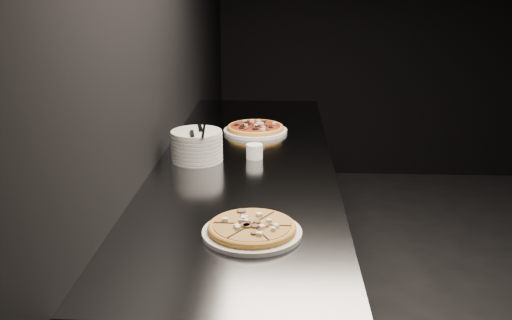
{
  "coord_description": "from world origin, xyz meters",
  "views": [
    {
      "loc": [
        -1.97,
        -2.33,
        1.67
      ],
      "look_at": [
        -2.08,
        -0.1,
        0.95
      ],
      "focal_mm": 40.0,
      "sensor_mm": 36.0,
      "label": 1
    }
  ],
  "objects_px": {
    "cutlery": "(198,131)",
    "ramekin": "(254,151)",
    "pizza_mushroom": "(252,229)",
    "counter": "(246,255)",
    "plate_stack": "(197,146)",
    "pizza_tomato": "(255,129)"
  },
  "relations": [
    {
      "from": "pizza_tomato",
      "to": "cutlery",
      "type": "bearing_deg",
      "value": -114.28
    },
    {
      "from": "counter",
      "to": "cutlery",
      "type": "distance_m",
      "value": 0.62
    },
    {
      "from": "counter",
      "to": "pizza_mushroom",
      "type": "relative_size",
      "value": 8.02
    },
    {
      "from": "counter",
      "to": "plate_stack",
      "type": "distance_m",
      "value": 0.56
    },
    {
      "from": "counter",
      "to": "ramekin",
      "type": "relative_size",
      "value": 34.24
    },
    {
      "from": "pizza_tomato",
      "to": "ramekin",
      "type": "relative_size",
      "value": 4.48
    },
    {
      "from": "pizza_tomato",
      "to": "plate_stack",
      "type": "height_order",
      "value": "plate_stack"
    },
    {
      "from": "pizza_tomato",
      "to": "plate_stack",
      "type": "xyz_separation_m",
      "value": [
        -0.23,
        -0.47,
        0.04
      ]
    },
    {
      "from": "cutlery",
      "to": "ramekin",
      "type": "xyz_separation_m",
      "value": [
        0.23,
        0.05,
        -0.1
      ]
    },
    {
      "from": "pizza_mushroom",
      "to": "cutlery",
      "type": "bearing_deg",
      "value": 110.44
    },
    {
      "from": "plate_stack",
      "to": "ramekin",
      "type": "relative_size",
      "value": 3.02
    },
    {
      "from": "pizza_tomato",
      "to": "pizza_mushroom",
      "type": "bearing_deg",
      "value": -87.72
    },
    {
      "from": "pizza_mushroom",
      "to": "ramekin",
      "type": "height_order",
      "value": "ramekin"
    },
    {
      "from": "counter",
      "to": "pizza_mushroom",
      "type": "bearing_deg",
      "value": -84.76
    },
    {
      "from": "counter",
      "to": "ramekin",
      "type": "distance_m",
      "value": 0.49
    },
    {
      "from": "pizza_mushroom",
      "to": "plate_stack",
      "type": "height_order",
      "value": "plate_stack"
    },
    {
      "from": "pizza_tomato",
      "to": "counter",
      "type": "bearing_deg",
      "value": -92.75
    },
    {
      "from": "pizza_mushroom",
      "to": "cutlery",
      "type": "relative_size",
      "value": 1.31
    },
    {
      "from": "pizza_mushroom",
      "to": "pizza_tomato",
      "type": "distance_m",
      "value": 1.2
    },
    {
      "from": "counter",
      "to": "ramekin",
      "type": "height_order",
      "value": "ramekin"
    },
    {
      "from": "pizza_tomato",
      "to": "cutlery",
      "type": "distance_m",
      "value": 0.54
    },
    {
      "from": "counter",
      "to": "pizza_mushroom",
      "type": "xyz_separation_m",
      "value": [
        0.07,
        -0.75,
        0.48
      ]
    }
  ]
}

